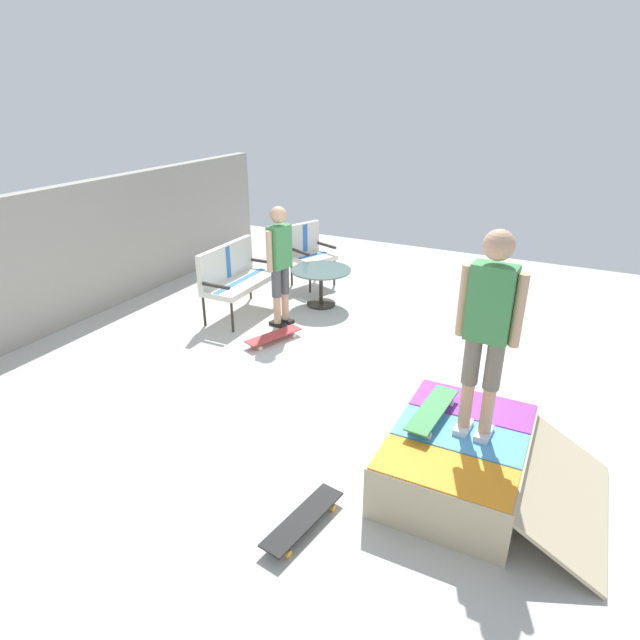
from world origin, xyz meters
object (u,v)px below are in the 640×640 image
object	(u,v)px
patio_table	(321,280)
patio_bench	(234,273)
skateboard_by_bench	(274,336)
skateboard_spare	(303,519)
skateboard_on_ramp	(432,410)
person_skater	(488,322)
patio_chair_near_house	(308,248)
skate_ramp	(461,459)
person_watching	(280,258)

from	to	relation	value
patio_table	patio_bench	bearing A→B (deg)	130.36
skateboard_by_bench	skateboard_spare	size ratio (longest dim) A/B	1.00
skateboard_on_ramp	person_skater	bearing A→B (deg)	-97.07
person_skater	skateboard_spare	size ratio (longest dim) A/B	2.06
patio_chair_near_house	person_skater	world-z (taller)	person_skater
person_skater	skateboard_on_ramp	distance (m)	0.97
skate_ramp	person_skater	xyz separation A→B (m)	(0.06, -0.06, 1.23)
skateboard_by_bench	skateboard_on_ramp	bearing A→B (deg)	-121.32
person_watching	skateboard_on_ramp	bearing A→B (deg)	-127.38
patio_table	person_skater	bearing A→B (deg)	-136.12
patio_table	skateboard_on_ramp	xyz separation A→B (m)	(-2.96, -2.53, 0.17)
patio_bench	patio_chair_near_house	xyz separation A→B (m)	(1.62, -0.36, -0.00)
skateboard_by_bench	patio_table	bearing A→B (deg)	0.98
patio_chair_near_house	skateboard_by_bench	size ratio (longest dim) A/B	1.25
patio_chair_near_house	patio_table	xyz separation A→B (m)	(-0.78, -0.62, -0.21)
skateboard_spare	skateboard_on_ramp	xyz separation A→B (m)	(1.15, -0.63, 0.49)
patio_table	skateboard_by_bench	bearing A→B (deg)	-179.02
patio_table	skateboard_on_ramp	world-z (taller)	skateboard_on_ramp
person_skater	patio_bench	bearing A→B (deg)	60.79
skate_ramp	patio_bench	world-z (taller)	patio_bench
skate_ramp	patio_table	bearing A→B (deg)	42.67
patio_bench	skateboard_on_ramp	bearing A→B (deg)	-121.12
patio_chair_near_house	skateboard_spare	world-z (taller)	patio_chair_near_house
patio_chair_near_house	skateboard_by_bench	bearing A→B (deg)	-163.71
person_skater	skate_ramp	bearing A→B (deg)	136.27
patio_table	skateboard_on_ramp	size ratio (longest dim) A/B	1.11
person_watching	skateboard_by_bench	size ratio (longest dim) A/B	2.04
person_watching	skateboard_spare	distance (m)	3.93
patio_chair_near_house	skateboard_on_ramp	distance (m)	4.90
skate_ramp	person_skater	distance (m)	1.24
patio_bench	person_watching	bearing A→B (deg)	-94.02
skateboard_on_ramp	skateboard_by_bench	bearing A→B (deg)	58.68
skateboard_by_bench	skateboard_on_ramp	xyz separation A→B (m)	(-1.53, -2.51, 0.49)
skate_ramp	patio_bench	xyz separation A→B (m)	(2.23, 3.82, 0.37)
patio_bench	patio_table	xyz separation A→B (m)	(0.84, -0.99, -0.21)
skate_ramp	skateboard_by_bench	world-z (taller)	skate_ramp
skateboard_on_ramp	skate_ramp	bearing A→B (deg)	-109.95
patio_bench	skateboard_by_bench	world-z (taller)	patio_bench
skate_ramp	patio_chair_near_house	size ratio (longest dim) A/B	1.68
person_skater	skateboard_on_ramp	bearing A→B (deg)	82.93
person_watching	skateboard_on_ramp	distance (m)	3.43
patio_table	skateboard_spare	distance (m)	4.54
skate_ramp	patio_chair_near_house	distance (m)	5.19
skate_ramp	person_watching	size ratio (longest dim) A/B	1.03
person_watching	skateboard_on_ramp	size ratio (longest dim) A/B	2.05
person_watching	person_skater	size ratio (longest dim) A/B	0.98
skateboard_spare	skateboard_on_ramp	world-z (taller)	skateboard_on_ramp
skate_ramp	patio_bench	size ratio (longest dim) A/B	1.37
skate_ramp	patio_chair_near_house	world-z (taller)	patio_chair_near_house
person_skater	skateboard_on_ramp	world-z (taller)	person_skater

